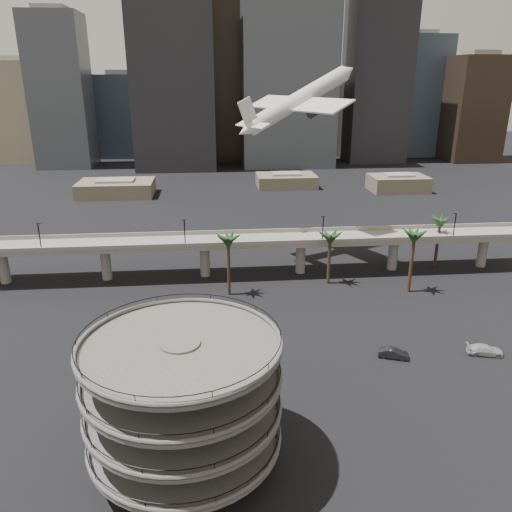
{
  "coord_description": "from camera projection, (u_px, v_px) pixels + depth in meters",
  "views": [
    {
      "loc": [
        -9.23,
        -51.67,
        43.16
      ],
      "look_at": [
        -1.84,
        28.0,
        14.2
      ],
      "focal_mm": 35.0,
      "sensor_mm": 36.0,
      "label": 1
    }
  ],
  "objects": [
    {
      "name": "parking_ramp",
      "position": [
        183.0,
        393.0,
        55.65
      ],
      "size": [
        22.2,
        22.2,
        17.35
      ],
      "color": "#4A4845",
      "rests_on": "ground"
    },
    {
      "name": "ground",
      "position": [
        290.0,
        434.0,
        63.87
      ],
      "size": [
        700.0,
        700.0,
        0.0
      ],
      "primitive_type": "plane",
      "color": "black",
      "rests_on": "ground"
    },
    {
      "name": "airborne_jet",
      "position": [
        299.0,
        100.0,
        117.97
      ],
      "size": [
        32.79,
        31.26,
        17.58
      ],
      "rotation": [
        0.0,
        -0.4,
        0.51
      ],
      "color": "silver",
      "rests_on": "ground"
    },
    {
      "name": "skyline",
      "position": [
        255.0,
        80.0,
        254.5
      ],
      "size": [
        269.0,
        86.0,
        112.08
      ],
      "color": "gray",
      "rests_on": "ground"
    },
    {
      "name": "low_buildings",
      "position": [
        251.0,
        184.0,
        196.72
      ],
      "size": [
        135.0,
        27.5,
        6.8
      ],
      "color": "brown",
      "rests_on": "ground"
    },
    {
      "name": "car_a",
      "position": [
        235.0,
        376.0,
        74.95
      ],
      "size": [
        4.38,
        2.49,
        1.4
      ],
      "primitive_type": "imported",
      "rotation": [
        0.0,
        0.0,
        1.78
      ],
      "color": "#A31734",
      "rests_on": "ground"
    },
    {
      "name": "car_b",
      "position": [
        393.0,
        353.0,
        80.8
      ],
      "size": [
        5.18,
        3.23,
        1.61
      ],
      "primitive_type": "imported",
      "rotation": [
        0.0,
        0.0,
        1.23
      ],
      "color": "black",
      "rests_on": "ground"
    },
    {
      "name": "palm_trees",
      "position": [
        356.0,
        234.0,
        106.34
      ],
      "size": [
        54.4,
        18.4,
        14.0
      ],
      "color": "#422E1C",
      "rests_on": "ground"
    },
    {
      "name": "overpass",
      "position": [
        253.0,
        244.0,
        112.86
      ],
      "size": [
        130.0,
        9.3,
        14.7
      ],
      "color": "gray",
      "rests_on": "ground"
    },
    {
      "name": "car_c",
      "position": [
        485.0,
        350.0,
        81.76
      ],
      "size": [
        6.11,
        3.53,
        1.67
      ],
      "primitive_type": "imported",
      "rotation": [
        0.0,
        0.0,
        1.35
      ],
      "color": "#B6B5B2",
      "rests_on": "ground"
    }
  ]
}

